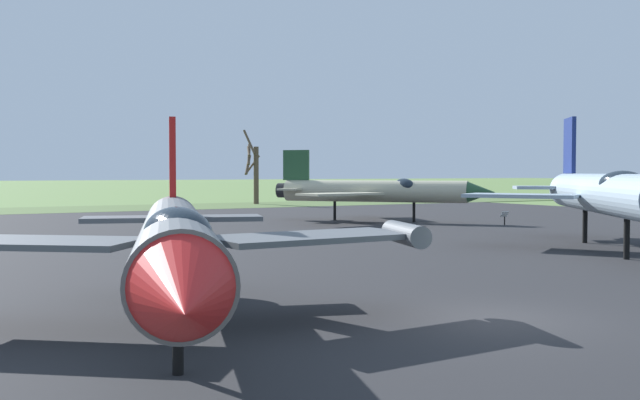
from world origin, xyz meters
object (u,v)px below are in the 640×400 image
at_px(jet_fighter_rear_left, 605,193).
at_px(jet_fighter_front_left, 377,191).
at_px(info_placard_front_left, 505,217).
at_px(jet_fighter_front_right, 175,240).

bearing_deg(jet_fighter_rear_left, jet_fighter_front_left, 84.44).
relative_size(jet_fighter_front_left, jet_fighter_rear_left, 0.82).
relative_size(info_placard_front_left, jet_fighter_front_right, 0.07).
bearing_deg(info_placard_front_left, jet_fighter_rear_left, -117.34).
height_order(jet_fighter_front_left, jet_fighter_rear_left, jet_fighter_rear_left).
distance_m(jet_fighter_front_left, jet_fighter_front_right, 35.80).
relative_size(jet_fighter_front_left, info_placard_front_left, 13.56).
bearing_deg(jet_fighter_front_left, info_placard_front_left, -55.71).
bearing_deg(info_placard_front_left, jet_fighter_front_right, -143.99).
relative_size(info_placard_front_left, jet_fighter_rear_left, 0.06).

